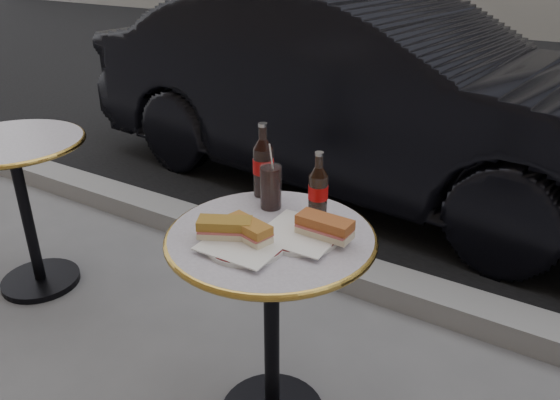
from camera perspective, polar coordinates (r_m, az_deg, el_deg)
The scene contains 13 objects.
asphalt_road at distance 6.39m, azimuth 24.60°, elevation 9.61°, with size 40.00×8.00×0.00m, color black.
curb at distance 2.64m, azimuth 9.93°, elevation -8.38°, with size 40.00×0.20×0.12m, color gray.
bistro_table at distance 1.80m, azimuth -0.87°, elevation -13.75°, with size 0.62×0.62×0.73m, color #BAB2C4, non-canonical shape.
bistro_table_second at distance 2.75m, azimuth -24.95°, elevation -1.50°, with size 0.62×0.62×0.73m, color #BAB2C4, non-canonical shape.
plate_left at distance 1.53m, azimuth -3.60°, elevation -4.69°, with size 0.23×0.23×0.01m, color silver.
plate_right at distance 1.57m, azimuth 2.18°, elevation -3.69°, with size 0.23×0.23×0.01m, color white.
sandwich_left_a at distance 1.54m, azimuth -5.77°, elevation -3.01°, with size 0.15×0.07×0.05m, color olive.
sandwich_left_b at distance 1.53m, azimuth -3.36°, elevation -3.20°, with size 0.15×0.07×0.05m, color #AB6E2B.
sandwich_right at distance 1.54m, azimuth 4.68°, elevation -2.90°, with size 0.16×0.07×0.06m, color #A5562A.
cola_bottle_left at distance 1.78m, azimuth -1.77°, elevation 4.22°, with size 0.07×0.07×0.25m, color black, non-canonical shape.
cola_bottle_right at distance 1.63m, azimuth 4.02°, elevation 1.44°, with size 0.06×0.06×0.22m, color black, non-canonical shape.
cola_glass at distance 1.72m, azimuth -0.97°, elevation 1.37°, with size 0.07×0.07×0.14m, color black.
parked_car at distance 3.59m, azimuth 9.07°, elevation 11.14°, with size 3.85×1.34×1.27m, color black.
Camera 1 is at (0.76, -1.17, 1.50)m, focal length 35.00 mm.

